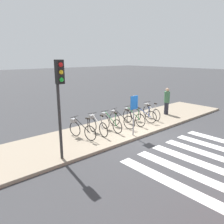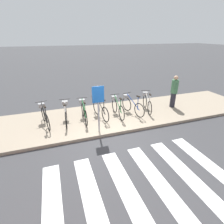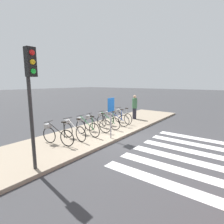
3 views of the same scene
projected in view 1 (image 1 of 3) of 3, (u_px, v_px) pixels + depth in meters
The scene contains 12 objects.
ground_plane at pixel (144, 137), 10.00m from camera, with size 120.00×120.00×0.00m, color #38383A.
sidewalk at pixel (120, 128), 11.12m from camera, with size 15.82×3.11×0.12m.
parked_bicycle_0 at pixel (81, 128), 9.50m from camera, with size 0.50×1.57×0.98m.
parked_bicycle_1 at pixel (97, 125), 10.02m from camera, with size 0.46×1.59×0.98m.
parked_bicycle_2 at pixel (110, 122), 10.48m from camera, with size 0.46×1.59×0.98m.
parked_bicycle_3 at pixel (120, 119), 10.99m from camera, with size 0.47×1.57×0.98m.
parked_bicycle_4 at pixel (132, 116), 11.45m from camera, with size 0.46×1.59×0.98m.
parked_bicycle_5 at pixel (141, 114), 11.92m from camera, with size 0.57×1.55×0.98m.
parked_bicycle_6 at pixel (150, 111), 12.52m from camera, with size 0.57×1.55×0.98m.
pedestrian at pixel (167, 101), 13.36m from camera, with size 0.34×0.34×1.63m.
traffic_light at pixel (60, 90), 7.01m from camera, with size 0.24×0.40×3.38m.
sign_post at pixel (134, 109), 9.62m from camera, with size 0.44×0.07×1.82m.
Camera 1 is at (-7.30, -6.11, 3.59)m, focal length 35.00 mm.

